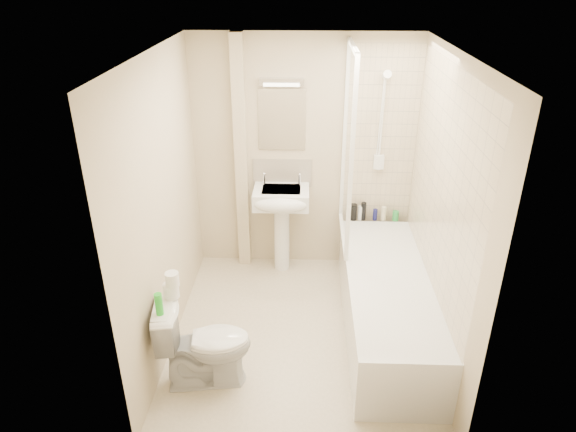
{
  "coord_description": "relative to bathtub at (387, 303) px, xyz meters",
  "views": [
    {
      "loc": [
        0.03,
        -3.62,
        2.95
      ],
      "look_at": [
        -0.12,
        0.2,
        1.05
      ],
      "focal_mm": 32.0,
      "sensor_mm": 36.0,
      "label": 1
    }
  ],
  "objects": [
    {
      "name": "toilet_roll_upper",
      "position": [
        -1.69,
        -0.59,
        0.59
      ],
      "size": [
        0.1,
        0.1,
        0.11
      ],
      "primitive_type": "cylinder",
      "color": "white",
      "rests_on": "toilet_roll_lower"
    },
    {
      "name": "bottle_cream",
      "position": [
        0.09,
        1.08,
        0.34
      ],
      "size": [
        0.05,
        0.05,
        0.15
      ],
      "primitive_type": "cylinder",
      "color": "beige",
      "rests_on": "bathtub"
    },
    {
      "name": "bathtub",
      "position": [
        0.0,
        0.0,
        0.0
      ],
      "size": [
        0.7,
        2.1,
        0.55
      ],
      "color": "white",
      "rests_on": "ground"
    },
    {
      "name": "toilet",
      "position": [
        -1.47,
        -0.67,
        0.07
      ],
      "size": [
        0.58,
        0.8,
        0.71
      ],
      "primitive_type": "imported",
      "rotation": [
        0.0,
        0.0,
        1.71
      ],
      "color": "white",
      "rests_on": "ground"
    },
    {
      "name": "tile_back",
      "position": [
        0.0,
        1.16,
        1.14
      ],
      "size": [
        0.7,
        0.01,
        1.75
      ],
      "primitive_type": "cube",
      "color": "beige",
      "rests_on": "wall_back"
    },
    {
      "name": "mirror",
      "position": [
        -0.96,
        1.16,
        1.29
      ],
      "size": [
        0.46,
        0.01,
        0.6
      ],
      "primitive_type": "cube",
      "color": "white",
      "rests_on": "wall_back"
    },
    {
      "name": "wall_back",
      "position": [
        -0.75,
        1.17,
        0.91
      ],
      "size": [
        2.2,
        0.02,
        2.4
      ],
      "primitive_type": "cube",
      "color": "beige",
      "rests_on": "ground"
    },
    {
      "name": "floor",
      "position": [
        -0.75,
        -0.08,
        -0.29
      ],
      "size": [
        2.5,
        2.5,
        0.0
      ],
      "primitive_type": "plane",
      "color": "beige",
      "rests_on": "ground"
    },
    {
      "name": "strip_light",
      "position": [
        -0.96,
        1.14,
        1.66
      ],
      "size": [
        0.42,
        0.07,
        0.07
      ],
      "primitive_type": "cube",
      "color": "silver",
      "rests_on": "wall_back"
    },
    {
      "name": "wall_right",
      "position": [
        0.35,
        -0.08,
        0.91
      ],
      "size": [
        0.02,
        2.5,
        2.4
      ],
      "primitive_type": "cube",
      "color": "beige",
      "rests_on": "ground"
    },
    {
      "name": "wall_left",
      "position": [
        -1.85,
        -0.08,
        0.91
      ],
      "size": [
        0.02,
        2.5,
        2.4
      ],
      "primitive_type": "cube",
      "color": "beige",
      "rests_on": "ground"
    },
    {
      "name": "bottle_black_b",
      "position": [
        -0.12,
        1.08,
        0.36
      ],
      "size": [
        0.05,
        0.05,
        0.19
      ],
      "primitive_type": "cylinder",
      "color": "black",
      "rests_on": "bathtub"
    },
    {
      "name": "toilet_roll_lower",
      "position": [
        -1.71,
        -0.57,
        0.48
      ],
      "size": [
        0.12,
        0.12,
        0.11
      ],
      "primitive_type": "cylinder",
      "color": "white",
      "rests_on": "toilet"
    },
    {
      "name": "bottle_blue",
      "position": [
        0.0,
        1.08,
        0.32
      ],
      "size": [
        0.05,
        0.05,
        0.12
      ],
      "primitive_type": "cylinder",
      "color": "#121452",
      "rests_on": "bathtub"
    },
    {
      "name": "shower_screen",
      "position": [
        -0.35,
        0.72,
        1.16
      ],
      "size": [
        0.04,
        0.92,
        1.8
      ],
      "color": "white",
      "rests_on": "bathtub"
    },
    {
      "name": "bottle_black_a",
      "position": [
        -0.22,
        1.08,
        0.35
      ],
      "size": [
        0.07,
        0.07,
        0.17
      ],
      "primitive_type": "cylinder",
      "color": "black",
      "rests_on": "bathtub"
    },
    {
      "name": "green_bottle",
      "position": [
        -1.74,
        -0.78,
        0.51
      ],
      "size": [
        0.05,
        0.05,
        0.17
      ],
      "primitive_type": "cylinder",
      "color": "green",
      "rests_on": "toilet"
    },
    {
      "name": "tile_right",
      "position": [
        0.34,
        0.0,
        1.14
      ],
      "size": [
        0.01,
        2.1,
        1.75
      ],
      "primitive_type": "cube",
      "color": "beige",
      "rests_on": "wall_right"
    },
    {
      "name": "splashback",
      "position": [
        -0.96,
        1.16,
        0.74
      ],
      "size": [
        0.6,
        0.02,
        0.3
      ],
      "primitive_type": "cube",
      "color": "beige",
      "rests_on": "wall_back"
    },
    {
      "name": "bottle_white_a",
      "position": [
        -0.15,
        1.08,
        0.34
      ],
      "size": [
        0.05,
        0.05,
        0.15
      ],
      "primitive_type": "cylinder",
      "color": "silver",
      "rests_on": "bathtub"
    },
    {
      "name": "pipe_boxing",
      "position": [
        -1.37,
        1.11,
        0.91
      ],
      "size": [
        0.12,
        0.12,
        2.4
      ],
      "primitive_type": "cube",
      "color": "beige",
      "rests_on": "ground"
    },
    {
      "name": "ceiling",
      "position": [
        -0.75,
        -0.08,
        2.11
      ],
      "size": [
        2.2,
        2.5,
        0.02
      ],
      "primitive_type": "cube",
      "color": "white",
      "rests_on": "wall_back"
    },
    {
      "name": "pedestal_sink",
      "position": [
        -0.96,
        0.94,
        0.46
      ],
      "size": [
        0.55,
        0.5,
        1.06
      ],
      "color": "white",
      "rests_on": "ground"
    },
    {
      "name": "shower_fixture",
      "position": [
        -0.0,
        1.12,
        1.26
      ],
      "size": [
        0.1,
        0.16,
        0.99
      ],
      "color": "white",
      "rests_on": "wall_back"
    },
    {
      "name": "bottle_green",
      "position": [
        0.21,
        1.08,
        0.31
      ],
      "size": [
        0.06,
        0.06,
        0.1
      ],
      "primitive_type": "cylinder",
      "color": "green",
      "rests_on": "bathtub"
    }
  ]
}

